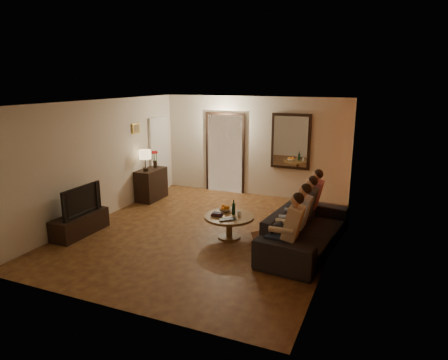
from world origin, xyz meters
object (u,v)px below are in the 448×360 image
at_px(dresser, 151,184).
at_px(sofa, 306,229).
at_px(tv, 78,200).
at_px(person_c, 305,212).
at_px(person_b, 297,222).
at_px(laptop, 229,220).
at_px(table_lamp, 145,160).
at_px(coffee_table, 229,227).
at_px(person_a, 289,234).
at_px(bowl, 225,210).
at_px(person_d, 311,203).
at_px(wine_bottle, 234,207).
at_px(tv_stand, 80,224).
at_px(dog, 265,236).

bearing_deg(dresser, sofa, -19.72).
bearing_deg(tv, person_c, -72.12).
relative_size(person_b, person_c, 1.00).
xyz_separation_m(person_b, laptop, (-1.28, -0.04, -0.14)).
bearing_deg(table_lamp, coffee_table, -26.18).
height_order(dresser, person_a, person_a).
height_order(tv, person_b, person_b).
bearing_deg(bowl, dresser, 152.29).
distance_m(person_d, wine_bottle, 1.59).
bearing_deg(coffee_table, tv_stand, -160.64).
bearing_deg(person_b, wine_bottle, 165.86).
relative_size(tv_stand, person_d, 1.03).
relative_size(sofa, dog, 4.57).
height_order(tv_stand, wine_bottle, wine_bottle).
bearing_deg(dresser, dog, -27.70).
height_order(person_d, wine_bottle, person_d).
relative_size(tv, person_d, 0.85).
bearing_deg(person_a, coffee_table, 148.84).
bearing_deg(coffee_table, wine_bottle, 63.43).
bearing_deg(dresser, person_a, -30.17).
bearing_deg(table_lamp, tv_stand, -90.00).
bearing_deg(laptop, dog, -44.46).
xyz_separation_m(person_b, wine_bottle, (-1.33, 0.34, 0.01)).
xyz_separation_m(person_a, person_c, (0.00, 1.20, 0.00)).
distance_m(tv_stand, coffee_table, 2.99).
distance_m(dog, bowl, 1.14).
height_order(table_lamp, wine_bottle, table_lamp).
relative_size(dog, coffee_table, 0.58).
bearing_deg(person_a, bowl, 145.94).
distance_m(wine_bottle, laptop, 0.41).
relative_size(dresser, laptop, 2.72).
xyz_separation_m(tv, laptop, (2.92, 0.71, -0.24)).
distance_m(sofa, laptop, 1.43).
relative_size(dog, bowl, 2.16).
height_order(table_lamp, person_a, table_lamp).
bearing_deg(wine_bottle, person_a, -35.09).
bearing_deg(dog, wine_bottle, 171.83).
distance_m(coffee_table, wine_bottle, 0.40).
xyz_separation_m(tv_stand, tv, (0.00, 0.00, 0.50)).
xyz_separation_m(dresser, coffee_table, (2.82, -1.61, -0.17)).
relative_size(person_b, wine_bottle, 3.87).
relative_size(table_lamp, laptop, 1.64).
bearing_deg(bowl, tv_stand, -155.36).
distance_m(person_b, laptop, 1.29).
bearing_deg(person_c, tv, -162.12).
bearing_deg(laptop, person_b, -40.72).
bearing_deg(tv, dog, -79.27).
bearing_deg(person_d, wine_bottle, -147.01).
bearing_deg(laptop, sofa, -28.71).
relative_size(coffee_table, bowl, 3.74).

